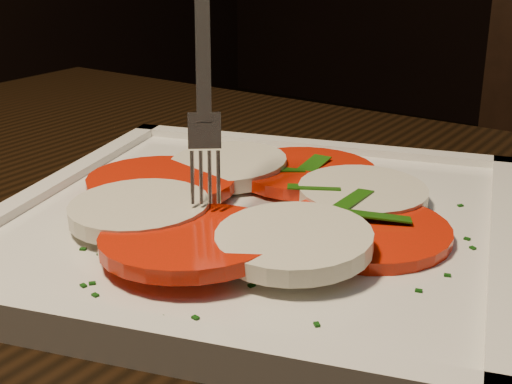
{
  "coord_description": "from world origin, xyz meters",
  "views": [
    {
      "loc": [
        0.13,
        -0.45,
        0.94
      ],
      "look_at": [
        -0.11,
        -0.12,
        0.78
      ],
      "focal_mm": 50.0,
      "sensor_mm": 36.0,
      "label": 1
    }
  ],
  "objects": [
    {
      "name": "caprese_salad",
      "position": [
        -0.11,
        -0.12,
        0.77
      ],
      "size": [
        0.27,
        0.26,
        0.02
      ],
      "color": "red",
      "rests_on": "plate"
    },
    {
      "name": "fork",
      "position": [
        -0.14,
        -0.13,
        0.87
      ],
      "size": [
        0.06,
        0.06,
        0.16
      ],
      "primitive_type": null,
      "rotation": [
        0.0,
        0.0,
        0.68
      ],
      "color": "white",
      "rests_on": "caprese_salad"
    },
    {
      "name": "plate",
      "position": [
        -0.11,
        -0.12,
        0.76
      ],
      "size": [
        0.39,
        0.39,
        0.01
      ],
      "primitive_type": "cube",
      "rotation": [
        0.0,
        0.0,
        0.31
      ],
      "color": "white",
      "rests_on": "table"
    }
  ]
}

